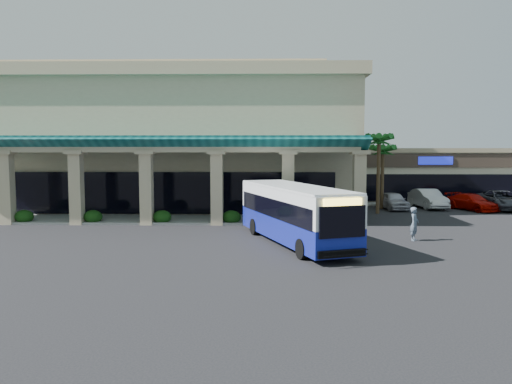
{
  "coord_description": "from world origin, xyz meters",
  "views": [
    {
      "loc": [
        0.12,
        -26.3,
        4.87
      ],
      "look_at": [
        -0.5,
        4.17,
        2.2
      ],
      "focal_mm": 35.0,
      "sensor_mm": 36.0,
      "label": 1
    }
  ],
  "objects_px": {
    "transit_bus": "(294,215)",
    "car_gray": "(501,200)",
    "pedestrian": "(414,224)",
    "car_red": "(472,202)",
    "car_silver": "(393,201)",
    "car_white": "(428,199)"
  },
  "relations": [
    {
      "from": "transit_bus",
      "to": "car_white",
      "type": "bearing_deg",
      "value": 32.97
    },
    {
      "from": "pedestrian",
      "to": "car_red",
      "type": "relative_size",
      "value": 0.4
    },
    {
      "from": "transit_bus",
      "to": "car_gray",
      "type": "xyz_separation_m",
      "value": [
        17.35,
        14.66,
        -0.73
      ]
    },
    {
      "from": "pedestrian",
      "to": "car_gray",
      "type": "xyz_separation_m",
      "value": [
        10.94,
        13.72,
        -0.13
      ]
    },
    {
      "from": "pedestrian",
      "to": "transit_bus",
      "type": "bearing_deg",
      "value": 128.82
    },
    {
      "from": "pedestrian",
      "to": "car_silver",
      "type": "relative_size",
      "value": 0.43
    },
    {
      "from": "transit_bus",
      "to": "car_gray",
      "type": "distance_m",
      "value": 22.72
    },
    {
      "from": "pedestrian",
      "to": "car_white",
      "type": "xyz_separation_m",
      "value": [
        5.39,
        14.53,
        -0.11
      ]
    },
    {
      "from": "car_white",
      "to": "car_silver",
      "type": "bearing_deg",
      "value": -170.09
    },
    {
      "from": "car_white",
      "to": "car_gray",
      "type": "xyz_separation_m",
      "value": [
        5.56,
        -0.81,
        -0.02
      ]
    },
    {
      "from": "transit_bus",
      "to": "car_gray",
      "type": "bearing_deg",
      "value": 20.47
    },
    {
      "from": "car_red",
      "to": "car_gray",
      "type": "xyz_separation_m",
      "value": [
        2.53,
        0.57,
        0.11
      ]
    },
    {
      "from": "car_red",
      "to": "car_gray",
      "type": "height_order",
      "value": "car_gray"
    },
    {
      "from": "pedestrian",
      "to": "car_silver",
      "type": "distance_m",
      "value": 13.87
    },
    {
      "from": "car_white",
      "to": "pedestrian",
      "type": "bearing_deg",
      "value": -116.31
    },
    {
      "from": "car_red",
      "to": "car_white",
      "type": "bearing_deg",
      "value": 132.5
    },
    {
      "from": "car_silver",
      "to": "car_white",
      "type": "xyz_separation_m",
      "value": [
        3.03,
        0.86,
        0.08
      ]
    },
    {
      "from": "pedestrian",
      "to": "car_red",
      "type": "distance_m",
      "value": 15.61
    },
    {
      "from": "pedestrian",
      "to": "car_red",
      "type": "xyz_separation_m",
      "value": [
        8.41,
        13.15,
        -0.24
      ]
    },
    {
      "from": "car_gray",
      "to": "car_silver",
      "type": "bearing_deg",
      "value": -178.96
    },
    {
      "from": "car_silver",
      "to": "car_gray",
      "type": "bearing_deg",
      "value": -4.29
    },
    {
      "from": "transit_bus",
      "to": "car_red",
      "type": "bearing_deg",
      "value": 23.83
    }
  ]
}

